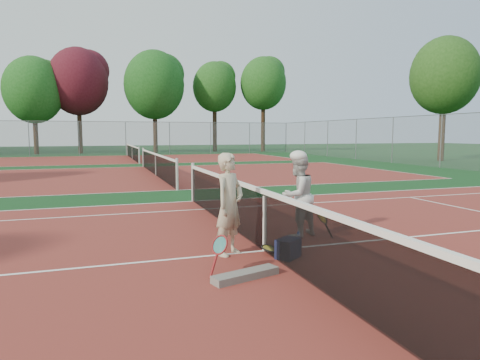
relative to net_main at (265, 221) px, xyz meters
name	(u,v)px	position (x,y,z in m)	size (l,w,h in m)	color
ground	(264,251)	(0.00, 0.00, -0.51)	(130.00, 130.00, 0.00)	black
court_main	(264,251)	(0.00, 0.00, -0.51)	(23.77, 10.97, 0.01)	maroon
court_far_a	(156,175)	(0.00, 13.50, -0.51)	(23.77, 10.97, 0.01)	maroon
court_far_b	(132,159)	(0.00, 27.00, -0.51)	(23.77, 10.97, 0.01)	maroon
net_main	(265,221)	(0.00, 0.00, 0.00)	(0.10, 10.98, 1.02)	black
net_far_a	(156,164)	(0.00, 13.50, 0.00)	(0.10, 10.98, 1.02)	black
net_far_b	(132,152)	(0.00, 27.00, 0.00)	(0.10, 10.98, 1.02)	black
fence_back	(126,138)	(0.00, 34.00, 0.99)	(32.00, 0.06, 3.00)	slate
player_a	(229,204)	(-0.61, -0.01, 0.31)	(0.60, 0.39, 1.63)	#BCB091
player_b	(298,195)	(0.97, 0.76, 0.27)	(0.76, 0.59, 1.56)	silver
racket_red	(220,255)	(-1.02, -0.89, -0.25)	(0.34, 0.27, 0.53)	maroon
racket_black_held	(322,225)	(1.28, 0.38, -0.25)	(0.34, 0.27, 0.53)	black
racket_spare	(270,251)	(-0.01, -0.25, -0.44)	(0.59, 0.27, 0.15)	black
sports_bag_navy	(288,248)	(0.19, -0.49, -0.36)	(0.39, 0.27, 0.31)	black
sports_bag_purple	(292,246)	(0.38, -0.27, -0.39)	(0.29, 0.20, 0.24)	black
net_cover_canvas	(246,275)	(-0.75, -1.19, -0.46)	(0.98, 0.23, 0.10)	#605C57
water_bottle	(298,243)	(0.50, -0.23, -0.36)	(0.09, 0.09, 0.30)	#C8E3FD
tree_back_1	(33,90)	(-7.89, 37.62, 5.40)	(5.36, 5.36, 9.01)	#382314
tree_back_maroon	(78,82)	(-4.03, 38.17, 6.37)	(5.63, 5.63, 10.14)	#382314
tree_back_3	(154,85)	(3.08, 37.07, 6.19)	(5.91, 5.91, 10.11)	#382314
tree_back_4	(215,87)	(9.50, 38.01, 6.29)	(4.59, 4.59, 9.48)	#382314
tree_back_5	(263,84)	(14.54, 36.75, 6.70)	(4.89, 4.89, 10.06)	#382314
tree_right_1	(445,76)	(20.68, 17.90, 5.43)	(4.67, 4.67, 8.66)	#382314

